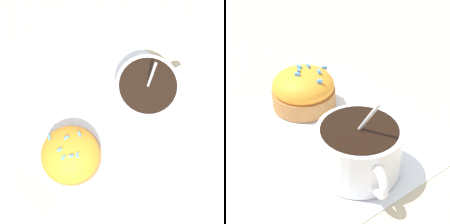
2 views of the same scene
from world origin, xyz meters
TOP-DOWN VIEW (x-y plane):
  - ground_plane at (0.00, 0.00)m, footprint 3.00×3.00m
  - paper_napkin at (0.00, 0.00)m, footprint 0.29×0.27m
  - coffee_cup at (0.07, -0.01)m, footprint 0.12×0.10m
  - frosted_pastry at (-0.08, 0.00)m, footprint 0.09×0.09m

SIDE VIEW (x-z plane):
  - ground_plane at x=0.00m, z-range 0.00..0.00m
  - paper_napkin at x=0.00m, z-range 0.00..0.00m
  - frosted_pastry at x=-0.08m, z-range 0.00..0.06m
  - coffee_cup at x=0.07m, z-range -0.01..0.08m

